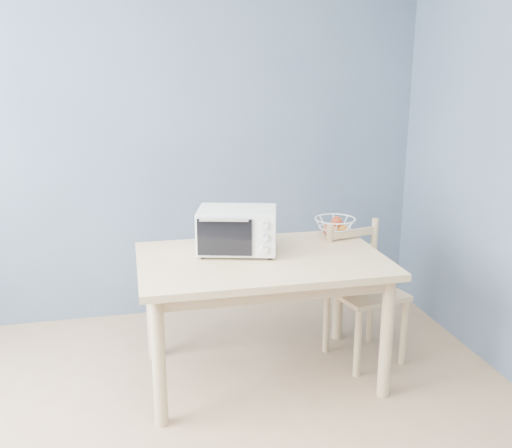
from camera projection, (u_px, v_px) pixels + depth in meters
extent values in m
cube|color=slate|center=(147.00, 141.00, 4.00)|extent=(4.00, 0.01, 2.60)
cube|color=tan|center=(262.00, 261.00, 3.26)|extent=(1.40, 0.90, 0.04)
cylinder|color=tan|center=(159.00, 363.00, 2.88)|extent=(0.07, 0.07, 0.71)
cylinder|color=tan|center=(386.00, 338.00, 3.14)|extent=(0.07, 0.07, 0.71)
cylinder|color=tan|center=(152.00, 306.00, 3.57)|extent=(0.07, 0.07, 0.71)
cylinder|color=tan|center=(339.00, 289.00, 3.84)|extent=(0.07, 0.07, 0.71)
cube|color=silver|center=(237.00, 230.00, 3.30)|extent=(0.51, 0.41, 0.25)
cube|color=black|center=(227.00, 230.00, 3.30)|extent=(0.35, 0.33, 0.19)
cube|color=black|center=(224.00, 237.00, 3.15)|extent=(0.30, 0.09, 0.21)
cylinder|color=silver|center=(224.00, 220.00, 3.11)|extent=(0.26, 0.08, 0.01)
cube|color=silver|center=(264.00, 237.00, 3.15)|extent=(0.12, 0.04, 0.23)
cylinder|color=black|center=(203.00, 257.00, 3.23)|extent=(0.02, 0.02, 0.01)
cylinder|color=black|center=(269.00, 258.00, 3.22)|extent=(0.02, 0.02, 0.01)
cylinder|color=black|center=(208.00, 245.00, 3.45)|extent=(0.02, 0.02, 0.01)
cylinder|color=black|center=(270.00, 246.00, 3.44)|extent=(0.02, 0.02, 0.01)
cylinder|color=silver|center=(264.00, 225.00, 3.12)|extent=(0.05, 0.03, 0.04)
cylinder|color=silver|center=(264.00, 238.00, 3.14)|extent=(0.05, 0.03, 0.04)
cylinder|color=silver|center=(264.00, 250.00, 3.16)|extent=(0.05, 0.03, 0.04)
torus|color=white|center=(335.00, 219.00, 3.62)|extent=(0.32, 0.32, 0.01)
torus|color=white|center=(335.00, 227.00, 3.63)|extent=(0.25, 0.25, 0.01)
torus|color=white|center=(334.00, 236.00, 3.65)|extent=(0.15, 0.15, 0.01)
sphere|color=#B11718|center=(329.00, 230.00, 3.64)|extent=(0.08, 0.08, 0.08)
sphere|color=#C06416|center=(342.00, 230.00, 3.63)|extent=(0.08, 0.08, 0.08)
sphere|color=#DF9B56|center=(333.00, 228.00, 3.69)|extent=(0.08, 0.08, 0.08)
sphere|color=#B11718|center=(337.00, 222.00, 3.62)|extent=(0.08, 0.08, 0.08)
sphere|color=#DF9B56|center=(332.00, 232.00, 3.59)|extent=(0.07, 0.07, 0.07)
cube|color=tan|center=(366.00, 293.00, 3.54)|extent=(0.48, 0.48, 0.03)
cylinder|color=tan|center=(358.00, 343.00, 3.38)|extent=(0.04, 0.04, 0.43)
cylinder|color=tan|center=(404.00, 332.00, 3.52)|extent=(0.04, 0.04, 0.43)
cylinder|color=tan|center=(327.00, 321.00, 3.68)|extent=(0.04, 0.04, 0.43)
cylinder|color=tan|center=(370.00, 312.00, 3.82)|extent=(0.04, 0.04, 0.43)
cylinder|color=tan|center=(329.00, 258.00, 3.57)|extent=(0.04, 0.04, 0.43)
cylinder|color=tan|center=(374.00, 250.00, 3.71)|extent=(0.04, 0.04, 0.43)
cube|color=tan|center=(351.00, 268.00, 3.66)|extent=(0.34, 0.09, 0.05)
cube|color=tan|center=(352.00, 250.00, 3.63)|extent=(0.34, 0.09, 0.05)
cube|color=tan|center=(353.00, 233.00, 3.60)|extent=(0.34, 0.09, 0.05)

